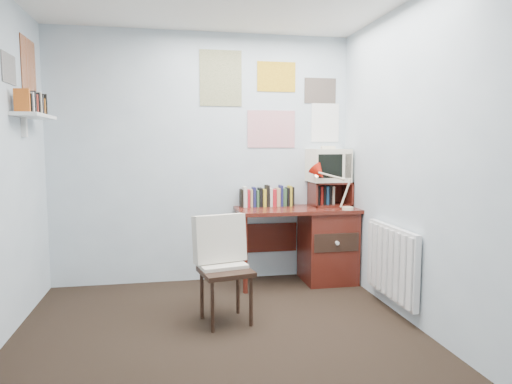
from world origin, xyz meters
TOP-DOWN VIEW (x-y plane):
  - ground at (0.00, 0.00)m, footprint 3.50×3.50m
  - back_wall at (0.00, 1.75)m, footprint 3.00×0.02m
  - right_wall at (1.50, 0.00)m, footprint 0.02×3.50m
  - desk at (1.17, 1.48)m, footprint 1.20×0.55m
  - desk_chair at (0.07, 0.57)m, footprint 0.49×0.47m
  - desk_lamp at (1.35, 1.26)m, footprint 0.33×0.30m
  - tv_riser at (1.29, 1.59)m, footprint 0.40×0.30m
  - crt_tv at (1.27, 1.61)m, footprint 0.40×0.37m
  - book_row at (0.66, 1.66)m, footprint 0.60×0.14m
  - radiator at (1.46, 0.55)m, footprint 0.09×0.80m
  - wall_shelf at (-1.40, 1.10)m, footprint 0.20×0.62m
  - posters_back at (0.70, 1.74)m, footprint 1.20×0.01m
  - posters_left at (-1.49, 1.10)m, footprint 0.01×0.70m

SIDE VIEW (x-z plane):
  - ground at x=0.00m, z-range 0.00..0.00m
  - desk at x=1.17m, z-range 0.03..0.79m
  - desk_chair at x=0.07m, z-range 0.00..0.81m
  - radiator at x=1.46m, z-range 0.12..0.72m
  - book_row at x=0.66m, z-range 0.76..0.98m
  - tv_riser at x=1.29m, z-range 0.76..1.01m
  - desk_lamp at x=1.35m, z-range 0.76..1.16m
  - crt_tv at x=1.27m, z-range 1.01..1.38m
  - back_wall at x=0.00m, z-range 0.00..2.50m
  - right_wall at x=1.50m, z-range 0.00..2.50m
  - wall_shelf at x=-1.40m, z-range 1.50..1.74m
  - posters_back at x=0.70m, z-range 1.40..2.30m
  - posters_left at x=-1.49m, z-range 1.70..2.30m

